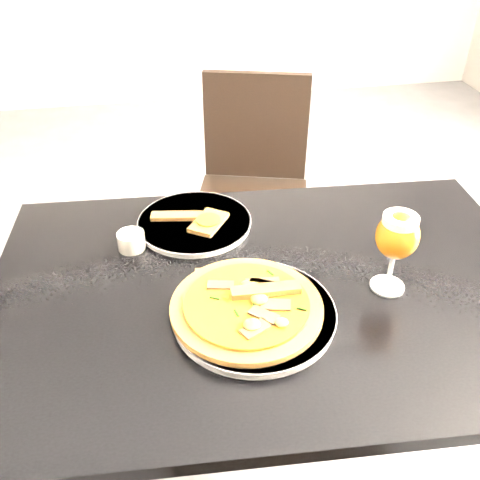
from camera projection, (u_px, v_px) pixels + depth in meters
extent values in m
plane|color=#59595C|center=(218.00, 444.00, 1.67)|extent=(6.00, 6.00, 0.00)
cube|color=black|center=(270.00, 290.00, 1.15)|extent=(1.25, 0.88, 0.03)
cylinder|color=black|center=(70.00, 325.00, 1.60)|extent=(0.05, 0.05, 0.72)
cylinder|color=black|center=(417.00, 297.00, 1.70)|extent=(0.05, 0.05, 0.72)
cube|color=black|center=(251.00, 208.00, 1.99)|extent=(0.51, 0.51, 0.04)
cylinder|color=black|center=(203.00, 281.00, 2.00)|extent=(0.03, 0.03, 0.42)
cylinder|color=black|center=(291.00, 286.00, 1.97)|extent=(0.03, 0.03, 0.42)
cylinder|color=black|center=(215.00, 231.00, 2.27)|extent=(0.03, 0.03, 0.42)
cylinder|color=black|center=(293.00, 235.00, 2.24)|extent=(0.03, 0.03, 0.42)
cube|color=black|center=(256.00, 127.00, 2.00)|extent=(0.38, 0.14, 0.41)
cylinder|color=white|center=(254.00, 313.00, 1.06)|extent=(0.43, 0.43, 0.02)
cylinder|color=brown|center=(247.00, 307.00, 1.05)|extent=(0.30, 0.30, 0.01)
cylinder|color=#AD400E|center=(247.00, 303.00, 1.05)|extent=(0.25, 0.25, 0.01)
cube|color=#4F3A22|center=(263.00, 299.00, 1.05)|extent=(0.06, 0.03, 0.00)
cube|color=#4F3A22|center=(259.00, 286.00, 1.08)|extent=(0.06, 0.07, 0.00)
cube|color=#4F3A22|center=(232.00, 279.00, 1.10)|extent=(0.04, 0.07, 0.00)
cube|color=#4F3A22|center=(231.00, 298.00, 1.05)|extent=(0.07, 0.05, 0.00)
cube|color=#4F3A22|center=(224.00, 313.00, 1.02)|extent=(0.07, 0.05, 0.00)
cube|color=#4F3A22|center=(245.00, 329.00, 0.98)|extent=(0.04, 0.07, 0.00)
cube|color=#4F3A22|center=(259.00, 309.00, 1.03)|extent=(0.06, 0.07, 0.00)
ellipsoid|color=#DFDD48|center=(255.00, 296.00, 1.05)|extent=(0.03, 0.03, 0.01)
ellipsoid|color=#DFDD48|center=(241.00, 276.00, 1.10)|extent=(0.03, 0.03, 0.01)
ellipsoid|color=#DFDD48|center=(236.00, 298.00, 1.05)|extent=(0.03, 0.03, 0.01)
ellipsoid|color=#DFDD48|center=(216.00, 317.00, 1.00)|extent=(0.03, 0.03, 0.01)
ellipsoid|color=#DFDD48|center=(248.00, 308.00, 1.02)|extent=(0.03, 0.03, 0.01)
ellipsoid|color=#DFDD48|center=(284.00, 310.00, 1.02)|extent=(0.03, 0.03, 0.01)
cube|color=#19400B|center=(248.00, 296.00, 1.06)|extent=(0.01, 0.02, 0.00)
cube|color=#19400B|center=(239.00, 287.00, 1.08)|extent=(0.01, 0.02, 0.00)
cube|color=#19400B|center=(216.00, 284.00, 1.09)|extent=(0.02, 0.02, 0.00)
cube|color=#19400B|center=(230.00, 300.00, 1.05)|extent=(0.02, 0.01, 0.00)
cube|color=#19400B|center=(215.00, 309.00, 1.03)|extent=(0.02, 0.01, 0.00)
cube|color=#19400B|center=(241.00, 306.00, 1.03)|extent=(0.02, 0.02, 0.00)
cube|color=#19400B|center=(242.00, 319.00, 1.00)|extent=(0.01, 0.02, 0.00)
cube|color=#19400B|center=(261.00, 330.00, 0.98)|extent=(0.01, 0.02, 0.00)
cube|color=#19400B|center=(259.00, 309.00, 1.03)|extent=(0.02, 0.02, 0.00)
cube|color=#19400B|center=(279.00, 306.00, 1.03)|extent=(0.02, 0.01, 0.00)
cube|color=#19400B|center=(254.00, 300.00, 1.05)|extent=(0.02, 0.01, 0.00)
cube|color=#19400B|center=(262.00, 290.00, 1.07)|extent=(0.02, 0.02, 0.00)
cube|color=brown|center=(270.00, 295.00, 1.05)|extent=(0.14, 0.03, 0.01)
cylinder|color=white|center=(194.00, 223.00, 1.33)|extent=(0.30, 0.30, 0.01)
cube|color=brown|center=(177.00, 216.00, 1.33)|extent=(0.13, 0.05, 0.01)
cube|color=brown|center=(209.00, 222.00, 1.31)|extent=(0.11, 0.12, 0.01)
cylinder|color=#AD400E|center=(208.00, 220.00, 1.30)|extent=(0.06, 0.06, 0.00)
cube|color=brown|center=(223.00, 273.00, 1.17)|extent=(0.12, 0.04, 0.01)
cylinder|color=silver|center=(131.00, 241.00, 1.24)|extent=(0.06, 0.06, 0.04)
cylinder|color=gold|center=(130.00, 236.00, 1.23)|extent=(0.06, 0.06, 0.01)
cylinder|color=silver|center=(387.00, 286.00, 1.14)|extent=(0.07, 0.07, 0.01)
cylinder|color=silver|center=(390.00, 271.00, 1.11)|extent=(0.01, 0.01, 0.08)
ellipsoid|color=#A75C10|center=(398.00, 236.00, 1.06)|extent=(0.09, 0.09, 0.10)
cylinder|color=white|center=(401.00, 220.00, 1.04)|extent=(0.07, 0.07, 0.02)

